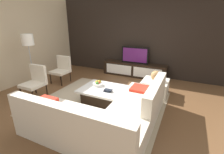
{
  "coord_description": "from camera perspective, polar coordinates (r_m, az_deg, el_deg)",
  "views": [
    {
      "loc": [
        1.74,
        -3.23,
        2.02
      ],
      "look_at": [
        -0.07,
        0.62,
        0.51
      ],
      "focal_mm": 26.22,
      "sensor_mm": 36.0,
      "label": 1
    }
  ],
  "objects": [
    {
      "name": "floor_lamp",
      "position": [
        5.37,
        -27.27,
        10.54
      ],
      "size": [
        0.33,
        0.33,
        1.63
      ],
      "color": "#A5A5AA",
      "rests_on": "ground"
    },
    {
      "name": "media_console",
      "position": [
        6.15,
        7.72,
        2.6
      ],
      "size": [
        2.34,
        0.45,
        0.5
      ],
      "color": "black",
      "rests_on": "ground"
    },
    {
      "name": "decorative_ball",
      "position": [
        4.7,
        15.07,
        0.44
      ],
      "size": [
        0.28,
        0.28,
        0.28
      ],
      "primitive_type": "sphere",
      "color": "#AD8451",
      "rests_on": "ottoman"
    },
    {
      "name": "feature_wall_back",
      "position": [
        6.21,
        9.1,
        13.54
      ],
      "size": [
        6.4,
        0.12,
        2.8
      ],
      "primitive_type": "cube",
      "color": "black",
      "rests_on": "ground"
    },
    {
      "name": "side_wall_left",
      "position": [
        6.05,
        -30.41,
        11.01
      ],
      "size": [
        0.12,
        5.2,
        2.8
      ],
      "primitive_type": "cube",
      "color": "beige",
      "rests_on": "ground"
    },
    {
      "name": "fruit_bowl",
      "position": [
        4.29,
        -4.88,
        -2.32
      ],
      "size": [
        0.28,
        0.28,
        0.14
      ],
      "color": "silver",
      "rests_on": "coffee_table"
    },
    {
      "name": "accent_chair_near",
      "position": [
        4.85,
        -25.15,
        -0.87
      ],
      "size": [
        0.53,
        0.54,
        0.87
      ],
      "rotation": [
        0.0,
        0.0,
        -0.19
      ],
      "color": "black",
      "rests_on": "ground"
    },
    {
      "name": "television",
      "position": [
        6.02,
        7.96,
        7.57
      ],
      "size": [
        1.0,
        0.06,
        0.59
      ],
      "color": "black",
      "rests_on": "media_console"
    },
    {
      "name": "book_stack",
      "position": [
        3.94,
        -1.45,
        -4.69
      ],
      "size": [
        0.19,
        0.15,
        0.05
      ],
      "color": "#1E232D",
      "rests_on": "coffee_table"
    },
    {
      "name": "area_rug",
      "position": [
        4.23,
        -3.93,
        -9.0
      ],
      "size": [
        3.06,
        2.75,
        0.01
      ],
      "primitive_type": "cube",
      "color": "tan",
      "rests_on": "ground"
    },
    {
      "name": "sectional_couch",
      "position": [
        3.21,
        -1.73,
        -13.26
      ],
      "size": [
        2.27,
        2.41,
        0.82
      ],
      "color": "beige",
      "rests_on": "ground"
    },
    {
      "name": "ground_plane",
      "position": [
        4.19,
        -2.71,
        -9.35
      ],
      "size": [
        14.0,
        14.0,
        0.0
      ],
      "primitive_type": "plane",
      "color": "brown"
    },
    {
      "name": "coffee_table",
      "position": [
        4.22,
        -3.33,
        -6.08
      ],
      "size": [
        1.06,
        0.92,
        0.38
      ],
      "color": "black",
      "rests_on": "ground"
    },
    {
      "name": "ottoman",
      "position": [
        4.81,
        14.72,
        -3.4
      ],
      "size": [
        0.7,
        0.7,
        0.4
      ],
      "primitive_type": "cube",
      "color": "beige",
      "rests_on": "ground"
    },
    {
      "name": "accent_chair_far",
      "position": [
        5.71,
        -17.12,
        3.06
      ],
      "size": [
        0.53,
        0.53,
        0.87
      ],
      "rotation": [
        0.0,
        0.0,
        0.06
      ],
      "color": "black",
      "rests_on": "ground"
    }
  ]
}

